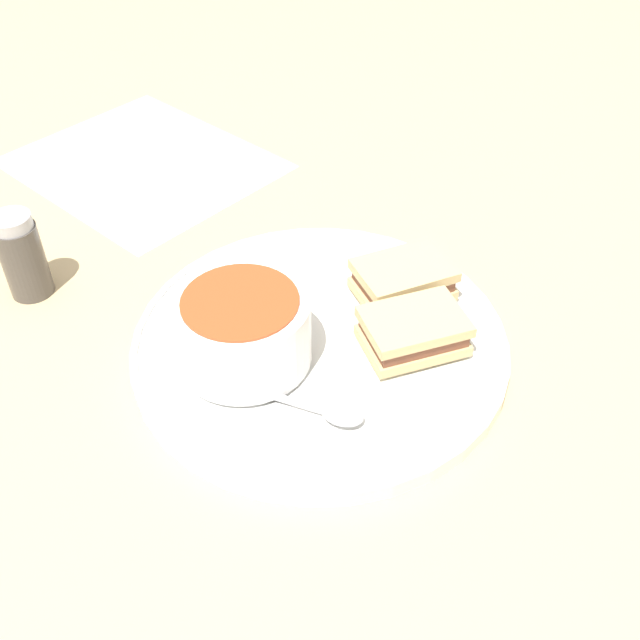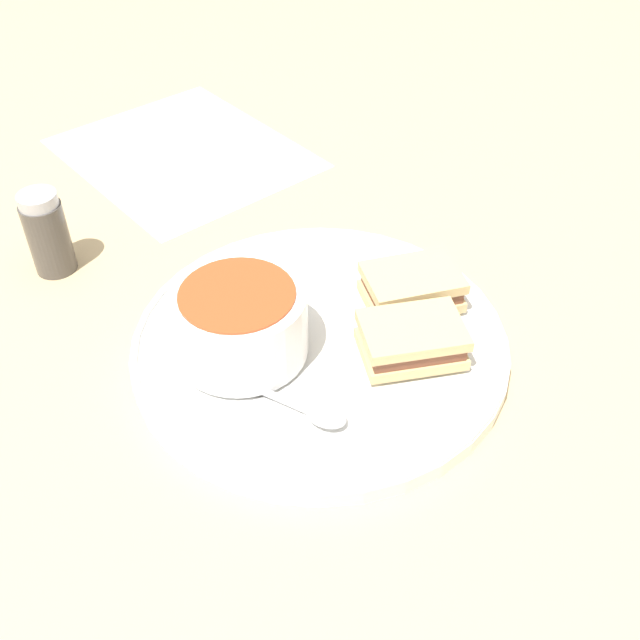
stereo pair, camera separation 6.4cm
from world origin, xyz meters
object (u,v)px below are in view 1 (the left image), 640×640
Objects in this scene: soup_bowl at (242,329)px; sandwich_half_far at (403,279)px; salt_shaker at (22,256)px; sandwich_half_near at (413,331)px; spoon at (331,411)px.

soup_bowl is 1.24× the size of sandwich_half_far.
salt_shaker is (-0.30, 0.20, 0.01)m from sandwich_half_far.
salt_shaker is at bearing 122.82° from soup_bowl.
sandwich_half_near and sandwich_half_far have the same top height.
sandwich_half_far is at bearing -34.20° from salt_shaker.
soup_bowl is 0.10m from spoon.
salt_shaker is at bearing 145.80° from sandwich_half_far.
sandwich_half_near is (0.10, 0.03, 0.01)m from spoon.
salt_shaker reaches higher than sandwich_half_near.
soup_bowl is 0.15m from sandwich_half_near.
sandwich_half_near reaches higher than spoon.
soup_bowl is 0.24m from salt_shaker.
spoon is 1.15× the size of salt_shaker.
sandwich_half_far is at bearing 87.34° from spoon.
soup_bowl is at bearing -178.85° from sandwich_half_far.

